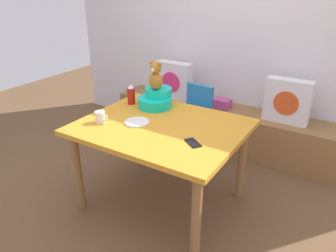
# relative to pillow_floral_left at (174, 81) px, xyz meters

# --- Properties ---
(ground_plane) EXTENTS (8.00, 8.00, 0.00)m
(ground_plane) POSITION_rel_pillow_floral_left_xyz_m (0.63, -1.25, -0.68)
(ground_plane) COLOR brown
(back_wall) EXTENTS (4.40, 0.10, 2.60)m
(back_wall) POSITION_rel_pillow_floral_left_xyz_m (0.63, 0.29, 0.62)
(back_wall) COLOR silver
(back_wall) RESTS_ON ground_plane
(window_bench) EXTENTS (2.60, 0.44, 0.46)m
(window_bench) POSITION_rel_pillow_floral_left_xyz_m (0.63, 0.02, -0.45)
(window_bench) COLOR olive
(window_bench) RESTS_ON ground_plane
(pillow_floral_left) EXTENTS (0.44, 0.15, 0.44)m
(pillow_floral_left) POSITION_rel_pillow_floral_left_xyz_m (0.00, 0.00, 0.00)
(pillow_floral_left) COLOR silver
(pillow_floral_left) RESTS_ON window_bench
(pillow_floral_right) EXTENTS (0.44, 0.15, 0.44)m
(pillow_floral_right) POSITION_rel_pillow_floral_left_xyz_m (1.31, 0.00, 0.00)
(pillow_floral_right) COLOR silver
(pillow_floral_right) RESTS_ON window_bench
(book_stack) EXTENTS (0.20, 0.14, 0.10)m
(book_stack) POSITION_rel_pillow_floral_left_xyz_m (0.61, 0.02, -0.17)
(book_stack) COLOR #BC4383
(book_stack) RESTS_ON window_bench
(dining_table) EXTENTS (1.27, 1.03, 0.74)m
(dining_table) POSITION_rel_pillow_floral_left_xyz_m (0.63, -1.25, -0.04)
(dining_table) COLOR orange
(dining_table) RESTS_ON ground_plane
(highchair) EXTENTS (0.35, 0.47, 0.79)m
(highchair) POSITION_rel_pillow_floral_left_xyz_m (0.48, -0.42, -0.16)
(highchair) COLOR #2672B2
(highchair) RESTS_ON ground_plane
(infant_seat_teal) EXTENTS (0.30, 0.33, 0.16)m
(infant_seat_teal) POSITION_rel_pillow_floral_left_xyz_m (0.37, -0.93, 0.13)
(infant_seat_teal) COLOR #10C8AF
(infant_seat_teal) RESTS_ON dining_table
(teddy_bear) EXTENTS (0.13, 0.12, 0.25)m
(teddy_bear) POSITION_rel_pillow_floral_left_xyz_m (0.37, -0.93, 0.34)
(teddy_bear) COLOR #A76C27
(teddy_bear) RESTS_ON infant_seat_teal
(ketchup_bottle) EXTENTS (0.07, 0.07, 0.18)m
(ketchup_bottle) POSITION_rel_pillow_floral_left_xyz_m (0.14, -0.99, 0.15)
(ketchup_bottle) COLOR red
(ketchup_bottle) RESTS_ON dining_table
(coffee_mug) EXTENTS (0.12, 0.08, 0.09)m
(coffee_mug) POSITION_rel_pillow_floral_left_xyz_m (0.19, -1.47, 0.11)
(coffee_mug) COLOR silver
(coffee_mug) RESTS_ON dining_table
(dinner_plate_near) EXTENTS (0.20, 0.20, 0.01)m
(dinner_plate_near) POSITION_rel_pillow_floral_left_xyz_m (0.44, -1.32, 0.07)
(dinner_plate_near) COLOR white
(dinner_plate_near) RESTS_ON dining_table
(cell_phone) EXTENTS (0.16, 0.14, 0.01)m
(cell_phone) POSITION_rel_pillow_floral_left_xyz_m (0.99, -1.40, 0.06)
(cell_phone) COLOR black
(cell_phone) RESTS_ON dining_table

